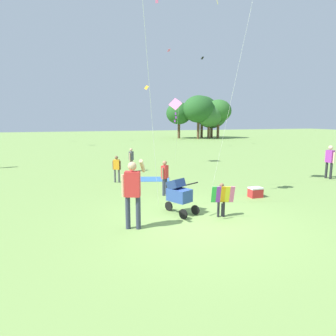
{
  "coord_description": "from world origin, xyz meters",
  "views": [
    {
      "loc": [
        -3.1,
        -6.86,
        2.71
      ],
      "look_at": [
        -0.51,
        1.18,
        1.3
      ],
      "focal_mm": 31.72,
      "sensor_mm": 36.0,
      "label": 1
    }
  ],
  "objects_px": {
    "child_with_butterfly_kite": "(222,197)",
    "cooler_box": "(255,192)",
    "person_red_shirt": "(131,158)",
    "picnic_blanket": "(151,179)",
    "person_back_turned": "(330,159)",
    "person_adult_flyer": "(133,189)",
    "person_sitting_far": "(165,175)",
    "kite_green_novelty": "(175,107)",
    "person_couple_left": "(117,167)",
    "stroller": "(179,193)"
  },
  "relations": [
    {
      "from": "child_with_butterfly_kite",
      "to": "person_sitting_far",
      "type": "distance_m",
      "value": 2.92
    },
    {
      "from": "person_sitting_far",
      "to": "person_red_shirt",
      "type": "bearing_deg",
      "value": 92.46
    },
    {
      "from": "person_back_turned",
      "to": "person_adult_flyer",
      "type": "bearing_deg",
      "value": -160.43
    },
    {
      "from": "child_with_butterfly_kite",
      "to": "picnic_blanket",
      "type": "bearing_deg",
      "value": 95.2
    },
    {
      "from": "person_red_shirt",
      "to": "cooler_box",
      "type": "relative_size",
      "value": 2.69
    },
    {
      "from": "child_with_butterfly_kite",
      "to": "kite_green_novelty",
      "type": "height_order",
      "value": "kite_green_novelty"
    },
    {
      "from": "kite_green_novelty",
      "to": "person_back_turned",
      "type": "relative_size",
      "value": 2.72
    },
    {
      "from": "person_back_turned",
      "to": "child_with_butterfly_kite",
      "type": "bearing_deg",
      "value": -155.09
    },
    {
      "from": "stroller",
      "to": "person_sitting_far",
      "type": "bearing_deg",
      "value": 83.41
    },
    {
      "from": "person_sitting_far",
      "to": "cooler_box",
      "type": "xyz_separation_m",
      "value": [
        2.92,
        -1.26,
        -0.56
      ]
    },
    {
      "from": "person_red_shirt",
      "to": "person_back_turned",
      "type": "xyz_separation_m",
      "value": [
        8.22,
        -4.6,
        0.18
      ]
    },
    {
      "from": "kite_green_novelty",
      "to": "picnic_blanket",
      "type": "height_order",
      "value": "kite_green_novelty"
    },
    {
      "from": "child_with_butterfly_kite",
      "to": "picnic_blanket",
      "type": "distance_m",
      "value": 5.72
    },
    {
      "from": "child_with_butterfly_kite",
      "to": "person_adult_flyer",
      "type": "distance_m",
      "value": 2.53
    },
    {
      "from": "person_sitting_far",
      "to": "kite_green_novelty",
      "type": "bearing_deg",
      "value": 67.9
    },
    {
      "from": "stroller",
      "to": "person_red_shirt",
      "type": "distance_m",
      "value": 7.3
    },
    {
      "from": "stroller",
      "to": "person_back_turned",
      "type": "relative_size",
      "value": 0.72
    },
    {
      "from": "person_adult_flyer",
      "to": "person_red_shirt",
      "type": "height_order",
      "value": "person_adult_flyer"
    },
    {
      "from": "person_sitting_far",
      "to": "person_couple_left",
      "type": "height_order",
      "value": "person_sitting_far"
    },
    {
      "from": "child_with_butterfly_kite",
      "to": "cooler_box",
      "type": "xyz_separation_m",
      "value": [
        2.15,
        1.56,
        -0.41
      ]
    },
    {
      "from": "picnic_blanket",
      "to": "cooler_box",
      "type": "height_order",
      "value": "cooler_box"
    },
    {
      "from": "cooler_box",
      "to": "kite_green_novelty",
      "type": "bearing_deg",
      "value": 90.93
    },
    {
      "from": "child_with_butterfly_kite",
      "to": "person_red_shirt",
      "type": "height_order",
      "value": "person_red_shirt"
    },
    {
      "from": "person_back_turned",
      "to": "person_sitting_far",
      "type": "bearing_deg",
      "value": -176.12
    },
    {
      "from": "person_sitting_far",
      "to": "person_back_turned",
      "type": "xyz_separation_m",
      "value": [
        8.0,
        0.54,
        0.16
      ]
    },
    {
      "from": "person_sitting_far",
      "to": "picnic_blanket",
      "type": "distance_m",
      "value": 2.95
    },
    {
      "from": "person_sitting_far",
      "to": "cooler_box",
      "type": "distance_m",
      "value": 3.23
    },
    {
      "from": "cooler_box",
      "to": "child_with_butterfly_kite",
      "type": "bearing_deg",
      "value": -144.07
    },
    {
      "from": "child_with_butterfly_kite",
      "to": "person_couple_left",
      "type": "distance_m",
      "value": 5.87
    },
    {
      "from": "person_back_turned",
      "to": "cooler_box",
      "type": "height_order",
      "value": "person_back_turned"
    },
    {
      "from": "person_sitting_far",
      "to": "cooler_box",
      "type": "relative_size",
      "value": 2.78
    },
    {
      "from": "person_adult_flyer",
      "to": "picnic_blanket",
      "type": "xyz_separation_m",
      "value": [
        1.97,
        5.77,
        -1.01
      ]
    },
    {
      "from": "person_red_shirt",
      "to": "cooler_box",
      "type": "bearing_deg",
      "value": -63.85
    },
    {
      "from": "kite_green_novelty",
      "to": "cooler_box",
      "type": "xyz_separation_m",
      "value": [
        0.13,
        -8.12,
        -3.22
      ]
    },
    {
      "from": "person_red_shirt",
      "to": "picnic_blanket",
      "type": "height_order",
      "value": "person_red_shirt"
    },
    {
      "from": "child_with_butterfly_kite",
      "to": "person_adult_flyer",
      "type": "bearing_deg",
      "value": -177.73
    },
    {
      "from": "kite_green_novelty",
      "to": "person_sitting_far",
      "type": "distance_m",
      "value": 7.88
    },
    {
      "from": "person_sitting_far",
      "to": "person_back_turned",
      "type": "distance_m",
      "value": 8.02
    },
    {
      "from": "person_red_shirt",
      "to": "person_back_turned",
      "type": "distance_m",
      "value": 9.42
    },
    {
      "from": "person_sitting_far",
      "to": "picnic_blanket",
      "type": "xyz_separation_m",
      "value": [
        0.25,
        2.85,
        -0.73
      ]
    },
    {
      "from": "cooler_box",
      "to": "person_red_shirt",
      "type": "bearing_deg",
      "value": 116.15
    },
    {
      "from": "person_adult_flyer",
      "to": "person_sitting_far",
      "type": "height_order",
      "value": "person_adult_flyer"
    },
    {
      "from": "person_back_turned",
      "to": "cooler_box",
      "type": "distance_m",
      "value": 5.44
    },
    {
      "from": "person_adult_flyer",
      "to": "picnic_blanket",
      "type": "relative_size",
      "value": 1.1
    },
    {
      "from": "person_adult_flyer",
      "to": "picnic_blanket",
      "type": "distance_m",
      "value": 6.18
    },
    {
      "from": "person_red_shirt",
      "to": "child_with_butterfly_kite",
      "type": "bearing_deg",
      "value": -82.92
    },
    {
      "from": "cooler_box",
      "to": "person_adult_flyer",
      "type": "bearing_deg",
      "value": -160.34
    },
    {
      "from": "child_with_butterfly_kite",
      "to": "picnic_blanket",
      "type": "relative_size",
      "value": 0.6
    },
    {
      "from": "person_adult_flyer",
      "to": "cooler_box",
      "type": "bearing_deg",
      "value": 19.66
    },
    {
      "from": "person_adult_flyer",
      "to": "person_sitting_far",
      "type": "xyz_separation_m",
      "value": [
        1.72,
        2.91,
        -0.28
      ]
    }
  ]
}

